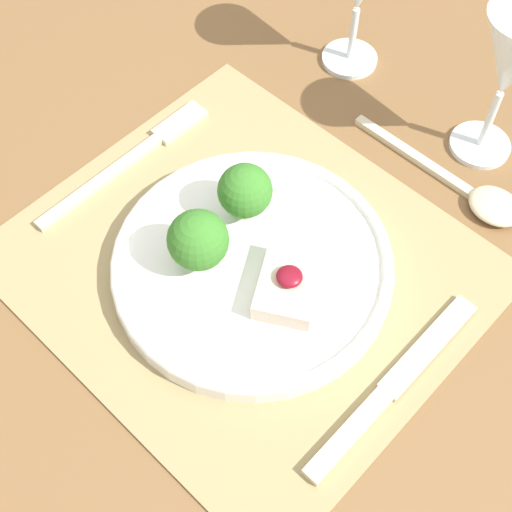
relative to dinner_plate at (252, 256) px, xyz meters
name	(u,v)px	position (x,y,z in m)	size (l,w,h in m)	color
ground_plane	(250,479)	(-0.01, 0.00, -0.75)	(8.00, 8.00, 0.00)	#4C4742
dining_table	(246,317)	(-0.01, 0.00, -0.12)	(1.13, 0.96, 0.73)	brown
placemat	(245,266)	(-0.01, 0.00, -0.02)	(0.40, 0.36, 0.00)	#9E895B
dinner_plate	(252,256)	(0.00, 0.00, 0.00)	(0.26, 0.26, 0.08)	white
fork	(137,155)	(-0.18, 0.01, -0.01)	(0.02, 0.21, 0.01)	beige
knife	(383,396)	(0.17, -0.02, -0.01)	(0.02, 0.21, 0.01)	beige
spoon	(477,195)	(0.10, 0.21, -0.01)	(0.20, 0.05, 0.02)	beige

